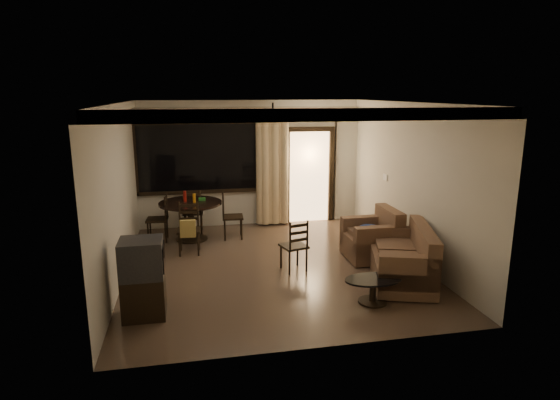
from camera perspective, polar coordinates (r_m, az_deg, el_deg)
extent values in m
plane|color=#7F6651|center=(8.26, -0.82, -8.02)|extent=(5.50, 5.50, 0.00)
plane|color=beige|center=(10.55, -3.57, 4.45)|extent=(5.00, 0.00, 5.00)
plane|color=beige|center=(5.27, 4.60, -4.33)|extent=(5.00, 0.00, 5.00)
plane|color=beige|center=(7.82, -19.17, 0.73)|extent=(0.00, 5.50, 5.50)
plane|color=beige|center=(8.67, 15.63, 2.12)|extent=(0.00, 5.50, 5.50)
plane|color=white|center=(7.71, -0.89, 11.78)|extent=(5.50, 5.50, 0.00)
cube|color=black|center=(10.40, -9.60, 5.15)|extent=(2.70, 0.04, 1.45)
cylinder|color=black|center=(10.24, -9.19, 9.57)|extent=(3.20, 0.03, 0.03)
cube|color=#FFC684|center=(10.82, 3.59, 2.80)|extent=(0.91, 0.03, 2.08)
cube|color=white|center=(9.61, 12.72, 2.72)|extent=(0.02, 0.18, 0.12)
cylinder|color=black|center=(7.72, -0.89, 11.33)|extent=(0.03, 0.03, 0.12)
cylinder|color=black|center=(7.72, -0.88, 10.66)|extent=(0.16, 0.16, 0.08)
cylinder|color=black|center=(9.64, -10.88, -0.37)|extent=(1.27, 1.27, 0.04)
cylinder|color=black|center=(9.74, -10.78, -2.55)|extent=(0.13, 0.13, 0.74)
cylinder|color=black|center=(9.84, -10.69, -4.66)|extent=(0.64, 0.64, 0.03)
cylinder|color=maroon|center=(9.67, -11.52, 0.43)|extent=(0.06, 0.06, 0.22)
cylinder|color=orange|center=(9.56, -10.41, 0.22)|extent=(0.06, 0.06, 0.18)
cube|color=#257B26|center=(9.75, -9.48, 0.10)|extent=(0.14, 0.10, 0.05)
cube|color=black|center=(9.79, -14.75, -2.31)|extent=(0.44, 0.44, 0.04)
cube|color=black|center=(9.71, -5.78, -2.07)|extent=(0.44, 0.44, 0.04)
cube|color=black|center=(8.90, -11.06, -3.65)|extent=(0.44, 0.44, 0.04)
cube|color=tan|center=(8.66, -11.17, -3.45)|extent=(0.28, 0.10, 0.32)
cube|color=black|center=(10.20, -10.56, -1.49)|extent=(0.44, 0.44, 0.04)
cube|color=black|center=(6.69, -16.24, -11.18)|extent=(0.56, 0.51, 0.57)
cube|color=black|center=(6.49, -16.54, -6.83)|extent=(0.56, 0.51, 0.51)
cube|color=black|center=(6.47, -14.01, -6.74)|extent=(0.02, 0.41, 0.35)
cube|color=#452A20|center=(7.80, 14.50, -7.99)|extent=(1.32, 1.83, 0.41)
cube|color=#452A20|center=(7.75, 17.09, -5.65)|extent=(0.69, 1.63, 0.67)
cube|color=#452A20|center=(7.06, 15.42, -8.54)|extent=(0.89, 0.44, 0.51)
cube|color=#452A20|center=(8.42, 13.89, -4.92)|extent=(0.89, 0.44, 0.51)
cube|color=#452A20|center=(7.71, 14.22, -6.35)|extent=(1.02, 1.55, 0.12)
cube|color=#452A20|center=(8.70, 11.00, -5.56)|extent=(0.89, 0.89, 0.42)
cube|color=#452A20|center=(8.73, 13.18, -3.21)|extent=(0.21, 0.89, 0.68)
cube|color=#452A20|center=(8.33, 11.98, -4.93)|extent=(0.89, 0.19, 0.53)
cube|color=#452A20|center=(8.95, 10.21, -3.59)|extent=(0.89, 0.19, 0.53)
cube|color=#452A20|center=(8.61, 10.75, -4.06)|extent=(0.63, 0.68, 0.13)
ellipsoid|color=navy|center=(8.57, 10.78, -3.34)|extent=(0.38, 0.32, 0.11)
ellipsoid|color=black|center=(6.90, 11.32, -9.48)|extent=(0.84, 0.50, 0.03)
cylinder|color=black|center=(6.97, 11.25, -10.83)|extent=(0.09, 0.09, 0.34)
cylinder|color=black|center=(7.04, 11.19, -12.05)|extent=(0.41, 0.41, 0.03)
cube|color=black|center=(7.95, 1.68, -5.63)|extent=(0.49, 0.49, 0.04)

